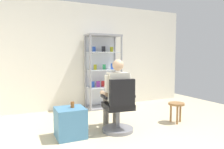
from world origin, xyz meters
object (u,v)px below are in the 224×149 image
object	(u,v)px
storage_crate	(70,122)
display_cabinet_main	(102,71)
wooden_stool	(176,107)
tea_glass	(72,105)
seated_shopkeeper	(116,91)
office_chair	(119,110)

from	to	relation	value
storage_crate	display_cabinet_main	bearing A→B (deg)	53.14
display_cabinet_main	storage_crate	distance (m)	2.27
display_cabinet_main	wooden_stool	world-z (taller)	display_cabinet_main
wooden_stool	tea_glass	bearing A→B (deg)	176.24
seated_shopkeeper	display_cabinet_main	bearing A→B (deg)	75.55
office_chair	tea_glass	xyz separation A→B (m)	(-0.79, 0.14, 0.15)
office_chair	storage_crate	distance (m)	0.86
seated_shopkeeper	storage_crate	xyz separation A→B (m)	(-0.85, -0.03, -0.47)
seated_shopkeeper	office_chair	bearing A→B (deg)	-96.02
seated_shopkeeper	wooden_stool	bearing A→B (deg)	-6.92
display_cabinet_main	seated_shopkeeper	distance (m)	1.77
display_cabinet_main	tea_glass	bearing A→B (deg)	-126.08
storage_crate	wooden_stool	xyz separation A→B (m)	(2.14, -0.13, 0.08)
seated_shopkeeper	storage_crate	size ratio (longest dim) A/B	2.62
seated_shopkeeper	tea_glass	distance (m)	0.83
tea_glass	wooden_stool	distance (m)	2.12
office_chair	wooden_stool	size ratio (longest dim) A/B	2.37
tea_glass	display_cabinet_main	bearing A→B (deg)	53.92
display_cabinet_main	tea_glass	distance (m)	2.16
display_cabinet_main	office_chair	bearing A→B (deg)	-103.74
storage_crate	tea_glass	distance (m)	0.30
display_cabinet_main	seated_shopkeeper	xyz separation A→B (m)	(-0.44, -1.70, -0.25)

